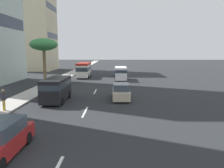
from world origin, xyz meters
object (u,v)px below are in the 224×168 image
(car_lead, at_px, (121,92))
(van_fifth, at_px, (121,73))
(minibus_second, at_px, (84,69))
(pedestrian_near_lamp, at_px, (4,99))
(palm_tree, at_px, (44,45))
(van_third, at_px, (56,88))
(car_fourth, at_px, (119,72))

(car_lead, xyz_separation_m, van_fifth, (15.64, -0.36, 0.54))
(car_lead, distance_m, minibus_second, 20.55)
(minibus_second, height_order, pedestrian_near_lamp, minibus_second)
(pedestrian_near_lamp, relative_size, palm_tree, 0.26)
(minibus_second, bearing_deg, car_lead, 19.10)
(van_third, bearing_deg, palm_tree, -156.64)
(car_lead, relative_size, pedestrian_near_lamp, 2.54)
(minibus_second, relative_size, van_third, 1.14)
(van_third, height_order, palm_tree, palm_tree)
(car_lead, height_order, van_fifth, van_fifth)
(van_third, bearing_deg, van_fifth, 157.41)
(minibus_second, xyz_separation_m, pedestrian_near_lamp, (-24.70, 3.17, -0.43))
(van_fifth, xyz_separation_m, pedestrian_near_lamp, (-20.94, 10.25, -0.18))
(van_third, relative_size, car_fourth, 1.18)
(van_third, height_order, van_fifth, van_third)
(car_lead, height_order, car_fourth, car_lead)
(car_fourth, relative_size, palm_tree, 0.67)
(minibus_second, height_order, van_third, minibus_second)
(minibus_second, xyz_separation_m, palm_tree, (-10.01, 4.40, 4.34))
(car_lead, relative_size, car_fourth, 1.00)
(car_lead, xyz_separation_m, pedestrian_near_lamp, (-5.29, 9.89, 0.36))
(van_third, distance_m, pedestrian_near_lamp, 5.35)
(pedestrian_near_lamp, bearing_deg, palm_tree, 86.35)
(car_fourth, xyz_separation_m, pedestrian_near_lamp, (-27.01, 10.06, 0.38))
(pedestrian_near_lamp, height_order, palm_tree, palm_tree)
(van_fifth, bearing_deg, car_lead, 178.70)
(van_third, bearing_deg, pedestrian_near_lamp, -37.95)
(van_third, height_order, pedestrian_near_lamp, van_third)
(minibus_second, distance_m, palm_tree, 11.76)
(van_fifth, bearing_deg, van_third, 157.41)
(van_third, distance_m, van_fifth, 18.11)
(car_fourth, bearing_deg, minibus_second, 108.53)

